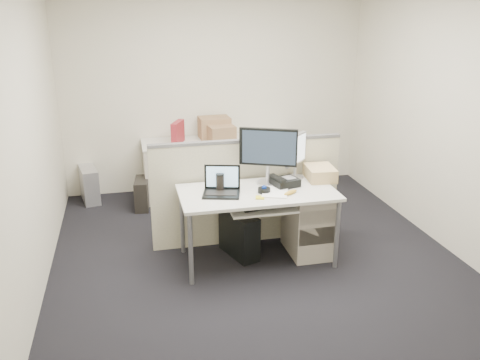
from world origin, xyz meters
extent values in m
cube|color=black|center=(0.00, 0.00, -0.01)|extent=(4.00, 4.50, 0.01)
cube|color=beige|center=(0.00, 2.25, 1.35)|extent=(4.00, 0.02, 2.70)
cube|color=beige|center=(0.00, -2.25, 1.35)|extent=(4.00, 0.02, 2.70)
cube|color=beige|center=(-2.00, 0.00, 1.35)|extent=(0.02, 4.50, 2.70)
cube|color=beige|center=(2.00, 0.00, 1.35)|extent=(0.02, 4.50, 2.70)
cube|color=white|center=(0.00, 0.00, 0.71)|extent=(1.50, 0.75, 0.03)
cylinder|color=slate|center=(-0.70, -0.33, 0.35)|extent=(0.04, 0.04, 0.70)
cylinder|color=slate|center=(-0.70, 0.33, 0.35)|extent=(0.04, 0.04, 0.70)
cylinder|color=slate|center=(0.70, -0.33, 0.35)|extent=(0.04, 0.04, 0.70)
cylinder|color=slate|center=(0.70, 0.33, 0.35)|extent=(0.04, 0.04, 0.70)
cube|color=white|center=(0.00, -0.18, 0.62)|extent=(0.62, 0.32, 0.02)
cube|color=#AFA798|center=(0.55, 0.05, 0.33)|extent=(0.40, 0.55, 0.65)
cube|color=beige|center=(0.00, 0.45, 0.55)|extent=(2.00, 0.06, 1.10)
cube|color=#AFA798|center=(0.00, 1.93, 0.36)|extent=(2.00, 0.60, 0.72)
cube|color=black|center=(0.15, 0.18, 1.01)|extent=(0.61, 0.43, 0.57)
cube|color=#B7B7BC|center=(0.47, 0.29, 0.96)|extent=(0.40, 0.39, 0.45)
cube|color=black|center=(-0.36, -0.02, 0.86)|extent=(0.40, 0.34, 0.26)
cylinder|color=black|center=(0.05, -0.05, 0.75)|extent=(0.12, 0.12, 0.05)
cube|color=black|center=(0.30, 0.08, 0.77)|extent=(0.29, 0.26, 0.08)
cube|color=white|center=(0.15, -0.08, 0.74)|extent=(0.32, 0.36, 0.01)
cube|color=yellow|center=(-0.03, -0.18, 0.74)|extent=(0.10, 0.10, 0.01)
cylinder|color=black|center=(-0.35, 0.08, 0.81)|extent=(0.09, 0.09, 0.16)
ellipsoid|color=gold|center=(0.28, -0.15, 0.75)|extent=(0.17, 0.12, 0.04)
cube|color=black|center=(0.10, 0.20, 0.74)|extent=(0.06, 0.11, 0.01)
cube|color=tan|center=(0.71, 0.20, 0.80)|extent=(0.30, 0.37, 0.13)
cube|color=black|center=(0.05, -0.14, 0.64)|extent=(0.52, 0.24, 0.03)
cube|color=black|center=(-0.15, 0.14, 0.23)|extent=(0.35, 0.53, 0.46)
cube|color=black|center=(-1.05, 1.63, 0.19)|extent=(0.21, 0.42, 0.38)
cube|color=#B7B7BC|center=(-1.70, 2.03, 0.22)|extent=(0.28, 0.50, 0.44)
cube|color=#8C6041|center=(-0.05, 2.05, 0.87)|extent=(0.41, 0.31, 0.30)
cube|color=#8C6041|center=(0.00, 1.81, 0.84)|extent=(0.35, 0.29, 0.23)
cube|color=maroon|center=(-0.55, 1.88, 0.87)|extent=(0.20, 0.33, 0.30)
camera|label=1|loc=(-1.18, -4.39, 2.44)|focal=38.00mm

